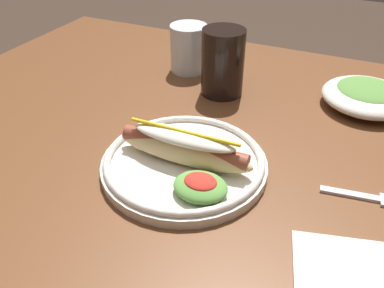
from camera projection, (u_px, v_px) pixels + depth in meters
The scene contains 7 objects.
dining_table at pixel (171, 171), 0.81m from camera, with size 1.12×0.97×0.74m.
hot_dog_plate at pixel (185, 160), 0.64m from camera, with size 0.27×0.27×0.08m.
fork at pixel (370, 198), 0.59m from camera, with size 0.12×0.04×0.00m.
soda_cup at pixel (223, 62), 0.83m from camera, with size 0.09×0.09×0.14m, color black.
water_cup at pixel (189, 48), 0.93m from camera, with size 0.09×0.09×0.11m, color silver.
side_bowl at pixel (367, 95), 0.81m from camera, with size 0.18×0.18×0.05m.
napkin at pixel (349, 275), 0.48m from camera, with size 0.13×0.12×0.00m, color white.
Camera 1 is at (0.30, -0.56, 1.15)m, focal length 37.53 mm.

